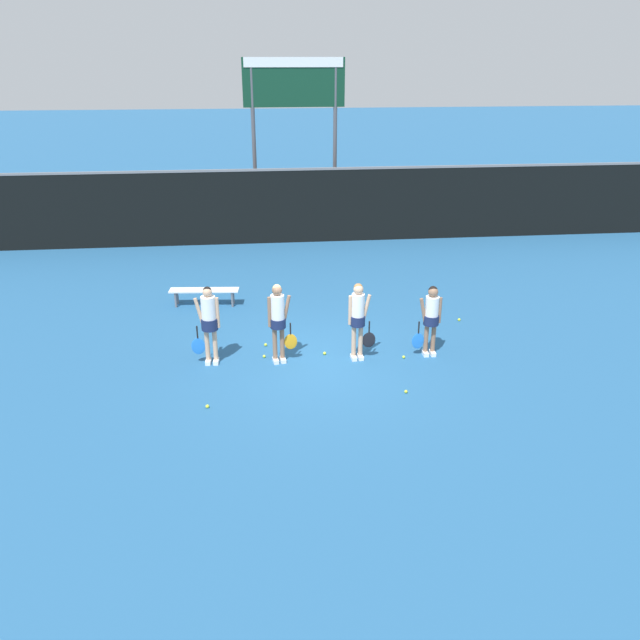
{
  "coord_description": "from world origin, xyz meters",
  "views": [
    {
      "loc": [
        -1.3,
        -12.36,
        6.26
      ],
      "look_at": [
        -0.01,
        -0.01,
        0.95
      ],
      "focal_mm": 35.0,
      "sensor_mm": 36.0,
      "label": 1
    }
  ],
  "objects": [
    {
      "name": "ground_plane",
      "position": [
        0.0,
        0.0,
        0.0
      ],
      "size": [
        140.0,
        140.0,
        0.0
      ],
      "primitive_type": "plane",
      "color": "#235684"
    },
    {
      "name": "fence_windscreen",
      "position": [
        0.0,
        9.43,
        1.33
      ],
      "size": [
        60.0,
        0.08,
        2.64
      ],
      "color": "black",
      "rests_on": "ground_plane"
    },
    {
      "name": "scoreboard",
      "position": [
        0.19,
        10.73,
        4.8
      ],
      "size": [
        3.57,
        0.15,
        6.17
      ],
      "color": "#515156",
      "rests_on": "ground_plane"
    },
    {
      "name": "bench_courtside",
      "position": [
        -2.77,
        3.54,
        0.39
      ],
      "size": [
        1.87,
        0.51,
        0.46
      ],
      "rotation": [
        0.0,
        0.0,
        -0.08
      ],
      "color": "silver",
      "rests_on": "ground_plane"
    },
    {
      "name": "player_0",
      "position": [
        -2.39,
        0.07,
        1.04
      ],
      "size": [
        0.65,
        0.36,
        1.77
      ],
      "rotation": [
        0.0,
        0.0,
        -0.06
      ],
      "color": "tan",
      "rests_on": "ground_plane"
    },
    {
      "name": "player_1",
      "position": [
        -0.92,
        -0.02,
        1.06
      ],
      "size": [
        0.62,
        0.34,
        1.8
      ],
      "rotation": [
        0.0,
        0.0,
        0.15
      ],
      "color": "#8C664C",
      "rests_on": "ground_plane"
    },
    {
      "name": "player_2",
      "position": [
        0.82,
        -0.06,
        1.04
      ],
      "size": [
        0.62,
        0.32,
        1.77
      ],
      "rotation": [
        0.0,
        0.0,
        0.07
      ],
      "color": "tan",
      "rests_on": "ground_plane"
    },
    {
      "name": "player_3",
      "position": [
        2.45,
        -0.03,
        0.96
      ],
      "size": [
        0.63,
        0.34,
        1.64
      ],
      "rotation": [
        0.0,
        0.0,
        -0.02
      ],
      "color": "#8C664C",
      "rests_on": "ground_plane"
    },
    {
      "name": "tennis_ball_0",
      "position": [
        -2.38,
        -1.85,
        0.04
      ],
      "size": [
        0.07,
        0.07,
        0.07
      ],
      "primitive_type": "sphere",
      "color": "#CCE033",
      "rests_on": "ground_plane"
    },
    {
      "name": "tennis_ball_1",
      "position": [
        0.12,
        0.21,
        0.04
      ],
      "size": [
        0.07,
        0.07,
        0.07
      ],
      "primitive_type": "sphere",
      "color": "#CCE033",
      "rests_on": "ground_plane"
    },
    {
      "name": "tennis_ball_2",
      "position": [
        -1.25,
        0.2,
        0.03
      ],
      "size": [
        0.07,
        0.07,
        0.07
      ],
      "primitive_type": "sphere",
      "color": "#CCE033",
      "rests_on": "ground_plane"
    },
    {
      "name": "tennis_ball_3",
      "position": [
        1.85,
        -0.16,
        0.03
      ],
      "size": [
        0.07,
        0.07,
        0.07
      ],
      "primitive_type": "sphere",
      "color": "#CCE033",
      "rests_on": "ground_plane"
    },
    {
      "name": "tennis_ball_4",
      "position": [
        3.74,
        1.77,
        0.04
      ],
      "size": [
        0.07,
        0.07,
        0.07
      ],
      "primitive_type": "sphere",
      "color": "#CCE033",
      "rests_on": "ground_plane"
    },
    {
      "name": "tennis_ball_5",
      "position": [
        1.55,
        -1.69,
        0.03
      ],
      "size": [
        0.07,
        0.07,
        0.07
      ],
      "primitive_type": "sphere",
      "color": "#CCE033",
      "rests_on": "ground_plane"
    },
    {
      "name": "tennis_ball_6",
      "position": [
        -1.2,
        0.8,
        0.03
      ],
      "size": [
        0.07,
        0.07,
        0.07
      ],
      "primitive_type": "sphere",
      "color": "#CCE033",
      "rests_on": "ground_plane"
    }
  ]
}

